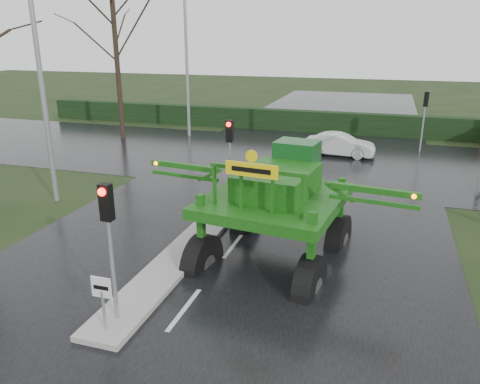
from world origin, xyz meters
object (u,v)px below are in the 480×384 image
(traffic_signal_mid, at_px, (230,144))
(street_light_left_far, at_px, (191,45))
(white_sedan, at_px, (339,156))
(crop_sprayer, at_px, (204,193))
(traffic_signal_near, at_px, (108,224))
(street_light_left_near, at_px, (44,52))
(traffic_signal_far, at_px, (425,108))
(keep_left_sign, at_px, (102,295))

(traffic_signal_mid, distance_m, street_light_left_far, 14.68)
(white_sedan, bearing_deg, crop_sprayer, 174.27)
(street_light_left_far, bearing_deg, traffic_signal_near, -71.83)
(crop_sprayer, bearing_deg, street_light_left_near, 163.80)
(traffic_signal_near, bearing_deg, crop_sprayer, 77.35)
(traffic_signal_mid, relative_size, traffic_signal_far, 1.00)
(street_light_left_near, height_order, white_sedan, street_light_left_near)
(traffic_signal_mid, xyz_separation_m, street_light_left_near, (-6.89, -1.49, 3.40))
(traffic_signal_near, distance_m, white_sedan, 18.86)
(white_sedan, bearing_deg, street_light_left_far, 79.37)
(traffic_signal_near, height_order, crop_sprayer, crop_sprayer)
(traffic_signal_mid, bearing_deg, crop_sprayer, -80.25)
(traffic_signal_far, bearing_deg, street_light_left_far, 0.03)
(crop_sprayer, xyz_separation_m, white_sedan, (2.46, 14.71, -2.22))
(street_light_left_near, distance_m, crop_sprayer, 9.21)
(keep_left_sign, height_order, traffic_signal_far, traffic_signal_far)
(street_light_left_far, bearing_deg, traffic_signal_far, 0.03)
(traffic_signal_mid, distance_m, traffic_signal_far, 14.75)
(keep_left_sign, xyz_separation_m, traffic_signal_far, (7.80, 21.51, 1.53))
(traffic_signal_mid, relative_size, street_light_left_near, 0.35)
(traffic_signal_far, relative_size, street_light_left_near, 0.35)
(traffic_signal_far, distance_m, crop_sprayer, 18.68)
(traffic_signal_mid, xyz_separation_m, street_light_left_far, (-6.89, 12.51, 3.40))
(traffic_signal_near, distance_m, crop_sprayer, 3.80)
(keep_left_sign, relative_size, traffic_signal_far, 0.38)
(keep_left_sign, distance_m, street_light_left_near, 11.32)
(crop_sprayer, bearing_deg, white_sedan, 87.57)
(traffic_signal_near, xyz_separation_m, white_sedan, (3.29, 18.39, -2.59))
(traffic_signal_mid, height_order, street_light_left_near, street_light_left_near)
(traffic_signal_mid, distance_m, crop_sprayer, 4.90)
(crop_sprayer, height_order, white_sedan, crop_sprayer)
(traffic_signal_far, height_order, street_light_left_near, street_light_left_near)
(keep_left_sign, xyz_separation_m, white_sedan, (3.29, 18.88, -1.06))
(keep_left_sign, relative_size, white_sedan, 0.34)
(white_sedan, bearing_deg, traffic_signal_near, 173.63)
(traffic_signal_far, relative_size, white_sedan, 0.90)
(traffic_signal_far, bearing_deg, crop_sprayer, 68.08)
(keep_left_sign, xyz_separation_m, traffic_signal_mid, (0.00, 8.99, 1.53))
(traffic_signal_near, xyz_separation_m, traffic_signal_mid, (0.00, 8.50, 0.00))
(traffic_signal_mid, bearing_deg, keep_left_sign, -90.00)
(keep_left_sign, distance_m, traffic_signal_near, 1.61)
(traffic_signal_near, bearing_deg, traffic_signal_mid, 90.00)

